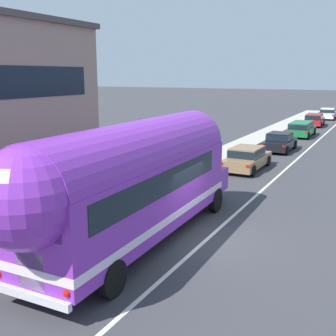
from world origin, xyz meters
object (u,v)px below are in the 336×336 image
object	(u,v)px
painted_bus	(130,180)
car_fifth	(328,113)
car_third	(301,128)
car_lead	(247,157)
car_second	(280,141)
car_fourth	(314,119)

from	to	relation	value
painted_bus	car_fifth	bearing A→B (deg)	89.73
car_fifth	car_third	bearing A→B (deg)	-90.20
car_lead	car_fifth	distance (m)	32.86
car_lead	car_second	distance (m)	7.22
car_second	car_fourth	size ratio (longest dim) A/B	0.97
painted_bus	car_fifth	xyz separation A→B (m)	(0.21, 45.93, -1.57)
car_second	car_third	bearing A→B (deg)	89.61
painted_bus	car_lead	bearing A→B (deg)	90.77
car_lead	car_fourth	bearing A→B (deg)	89.76
car_second	car_fifth	size ratio (longest dim) A/B	0.95
car_lead	car_fourth	xyz separation A→B (m)	(0.10, 24.23, 0.04)
car_lead	car_third	distance (m)	15.48
car_lead	car_fifth	xyz separation A→B (m)	(0.39, 32.86, -0.00)
painted_bus	car_third	distance (m)	28.58
painted_bus	car_fifth	distance (m)	45.95
car_second	car_lead	bearing A→B (deg)	-92.19
painted_bus	car_fourth	distance (m)	37.32
car_lead	car_fourth	world-z (taller)	same
car_third	painted_bus	bearing A→B (deg)	-90.31
painted_bus	car_lead	xyz separation A→B (m)	(-0.18, 13.07, -1.56)
car_third	car_lead	bearing A→B (deg)	-91.23
painted_bus	car_lead	world-z (taller)	painted_bus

